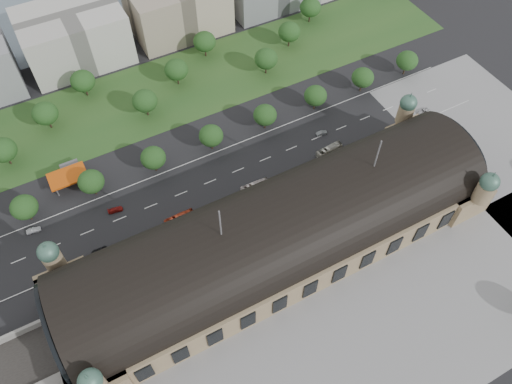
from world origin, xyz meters
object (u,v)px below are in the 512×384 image
traffic_car_3 (115,210)px  parked_car_4 (164,237)px  parked_car_0 (95,270)px  bus_east (329,150)px  parked_car_2 (56,289)px  traffic_car_2 (99,251)px  traffic_car_6 (423,111)px  bus_mid (255,186)px  parked_car_3 (124,257)px  petrol_station (69,172)px  parked_car_1 (92,263)px  bus_west (180,218)px  traffic_car_5 (322,133)px  traffic_car_1 (33,230)px  parked_car_5 (170,230)px  parked_car_6 (205,224)px

traffic_car_3 → parked_car_4: 22.32m
parked_car_0 → bus_east: bus_east is taller
parked_car_0 → parked_car_2: size_ratio=0.81×
traffic_car_2 → traffic_car_6: (142.19, 1.03, 0.00)m
traffic_car_3 → bus_mid: size_ratio=0.48×
parked_car_4 → parked_car_3: bearing=-123.5°
petrol_station → parked_car_1: bearing=-96.1°
traffic_car_3 → parked_car_3: traffic_car_3 is taller
bus_west → bus_mid: (30.64, 0.00, -0.00)m
traffic_car_3 → parked_car_2: size_ratio=1.10×
parked_car_1 → traffic_car_5: bearing=61.8°
parked_car_0 → parked_car_1: 3.17m
parked_car_3 → petrol_station: bearing=154.5°
traffic_car_5 → bus_west: 68.83m
traffic_car_1 → traffic_car_5: traffic_car_1 is taller
traffic_car_2 → parked_car_1: (-3.69, -3.01, -0.11)m
bus_west → bus_east: bus_east is taller
traffic_car_6 → parked_car_1: 145.93m
traffic_car_3 → parked_car_5: size_ratio=1.08×
parked_car_2 → parked_car_0: bearing=64.4°
traffic_car_6 → bus_west: bearing=-88.2°
traffic_car_5 → bus_east: size_ratio=0.41×
traffic_car_3 → bus_east: (84.07, -13.01, 0.83)m
bus_east → parked_car_6: bearing=92.9°
traffic_car_2 → parked_car_3: bearing=50.0°
traffic_car_3 → bus_east: size_ratio=0.47×
petrol_station → traffic_car_3: petrol_station is taller
traffic_car_3 → petrol_station: bearing=30.7°
petrol_station → parked_car_6: size_ratio=2.61×
parked_car_6 → bus_west: bus_west is taller
traffic_car_6 → bus_east: bus_east is taller
parked_car_2 → parked_car_6: bearing=60.8°
traffic_car_1 → traffic_car_6: 161.18m
traffic_car_2 → parked_car_4: (21.71, -5.23, -0.08)m
traffic_car_5 → parked_car_4: bearing=108.4°
bus_mid → traffic_car_2: bearing=91.0°
parked_car_0 → parked_car_6: size_ratio=0.74×
bus_mid → parked_car_5: bearing=95.9°
bus_west → traffic_car_1: bearing=65.8°
traffic_car_5 → bus_west: (-67.81, -11.76, 0.79)m
petrol_station → parked_car_0: (-3.98, -43.44, -2.30)m
traffic_car_6 → parked_car_2: traffic_car_6 is taller
parked_car_2 → bus_west: size_ratio=0.43×
parked_car_3 → parked_car_4: parked_car_3 is taller
petrol_station → parked_car_2: size_ratio=2.88×
bus_east → parked_car_2: bearing=89.2°
traffic_car_6 → parked_car_4: bearing=-86.3°
traffic_car_2 → bus_east: 94.51m
parked_car_0 → bus_west: bus_west is taller
traffic_car_6 → traffic_car_3: bearing=-94.9°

